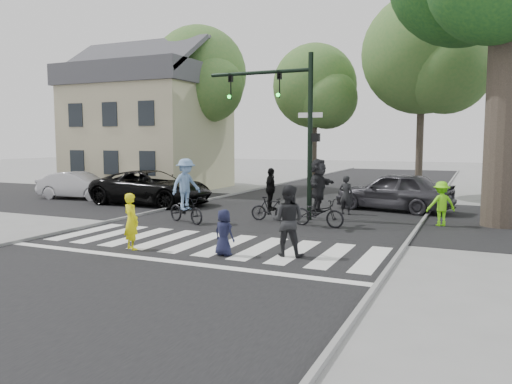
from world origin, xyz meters
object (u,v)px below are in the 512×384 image
pedestrian_adult (288,221)px  car_suv (152,188)px  car_grey (394,191)px  pedestrian_child (224,233)px  pedestrian_woman (131,221)px  traffic_signal (288,113)px  cyclist_right (318,197)px  cyclist_mid (271,199)px  cyclist_left (186,195)px  car_silver (79,186)px

pedestrian_adult → car_suv: 11.44m
car_suv → car_grey: car_grey is taller
pedestrian_child → car_grey: bearing=-90.7°
pedestrian_woman → car_suv: size_ratio=0.27×
car_suv → traffic_signal: bearing=-99.0°
cyclist_right → car_grey: cyclist_right is taller
pedestrian_woman → cyclist_mid: cyclist_mid is taller
cyclist_left → pedestrian_adult: bearing=-33.0°
cyclist_left → cyclist_mid: (2.56, 1.59, -0.20)m
traffic_signal → car_suv: (-6.99, 1.23, -3.12)m
traffic_signal → car_suv: bearing=170.0°
pedestrian_woman → car_silver: bearing=-15.9°
car_silver → cyclist_right: bearing=-108.9°
pedestrian_woman → car_suv: bearing=-32.8°
car_suv → cyclist_left: bearing=-130.7°
car_grey → pedestrian_adult: bearing=4.5°
pedestrian_adult → car_grey: (1.14, 9.45, -0.09)m
pedestrian_woman → pedestrian_child: bearing=-146.8°
cyclist_left → car_silver: size_ratio=0.56×
cyclist_mid → car_suv: size_ratio=0.34×
pedestrian_adult → car_silver: (-13.75, 7.25, -0.23)m
traffic_signal → cyclist_mid: 3.24m
cyclist_left → cyclist_right: 4.61m
traffic_signal → car_silver: 12.16m
pedestrian_woman → car_grey: 11.68m
pedestrian_child → cyclist_left: cyclist_left is taller
cyclist_right → car_silver: bearing=167.8°
traffic_signal → car_silver: traffic_signal is taller
traffic_signal → pedestrian_child: traffic_signal is taller
pedestrian_child → cyclist_left: 5.28m
pedestrian_woman → pedestrian_adult: size_ratio=0.84×
cyclist_right → traffic_signal: bearing=141.0°
traffic_signal → pedestrian_adult: (2.13, -5.68, -3.00)m
pedestrian_woman → pedestrian_adult: pedestrian_adult is taller
cyclist_mid → pedestrian_adult: bearing=-63.1°
pedestrian_child → cyclist_mid: 5.57m
car_suv → car_silver: car_suv is taller
traffic_signal → pedestrian_adult: bearing=-69.5°
cyclist_mid → car_silver: 11.54m
traffic_signal → cyclist_left: (-2.89, -2.42, -2.92)m
cyclist_left → pedestrian_woman: bearing=-77.1°
traffic_signal → pedestrian_adult: traffic_signal is taller
cyclist_mid → cyclist_right: cyclist_right is taller
car_silver → pedestrian_woman: bearing=-137.1°
traffic_signal → car_grey: bearing=49.1°
traffic_signal → car_grey: size_ratio=1.27×
pedestrian_child → cyclist_right: size_ratio=0.51×
cyclist_left → car_suv: bearing=138.3°
cyclist_left → car_suv: (-4.09, 3.64, -0.20)m
pedestrian_adult → car_silver: bearing=-32.6°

